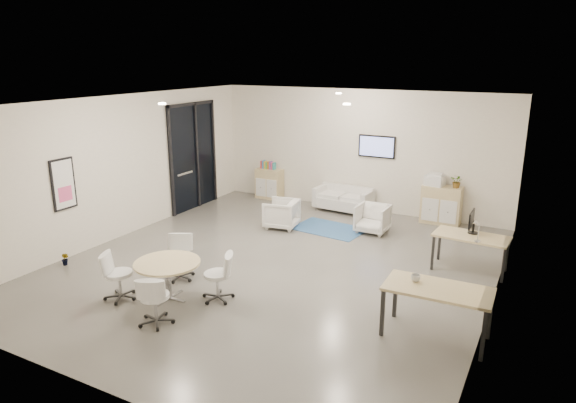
# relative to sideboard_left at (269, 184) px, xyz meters

# --- Properties ---
(room_shell) EXTENTS (9.60, 10.60, 4.80)m
(room_shell) POSITION_rel_sideboard_left_xyz_m (2.62, -4.27, 1.17)
(room_shell) COLOR #53514C
(room_shell) RESTS_ON ground
(glass_door) EXTENTS (0.09, 1.90, 2.85)m
(glass_door) POSITION_rel_sideboard_left_xyz_m (-1.33, -1.76, 1.07)
(glass_door) COLOR black
(glass_door) RESTS_ON room_shell
(artwork) EXTENTS (0.05, 0.54, 1.04)m
(artwork) POSITION_rel_sideboard_left_xyz_m (-1.35, -5.87, 1.11)
(artwork) COLOR black
(artwork) RESTS_ON room_shell
(wall_tv) EXTENTS (0.98, 0.06, 0.58)m
(wall_tv) POSITION_rel_sideboard_left_xyz_m (3.12, 0.19, 1.32)
(wall_tv) COLOR black
(wall_tv) RESTS_ON room_shell
(ceiling_spots) EXTENTS (3.14, 4.14, 0.03)m
(ceiling_spots) POSITION_rel_sideboard_left_xyz_m (2.42, -3.44, 2.75)
(ceiling_spots) COLOR #FFEAC6
(ceiling_spots) RESTS_ON room_shell
(sideboard_left) EXTENTS (0.77, 0.40, 0.87)m
(sideboard_left) POSITION_rel_sideboard_left_xyz_m (0.00, 0.00, 0.00)
(sideboard_left) COLOR tan
(sideboard_left) RESTS_ON room_shell
(sideboard_right) EXTENTS (0.95, 0.46, 0.95)m
(sideboard_right) POSITION_rel_sideboard_left_xyz_m (4.92, -0.03, 0.04)
(sideboard_right) COLOR tan
(sideboard_right) RESTS_ON room_shell
(books) EXTENTS (0.45, 0.14, 0.22)m
(books) POSITION_rel_sideboard_left_xyz_m (-0.04, 0.00, 0.55)
(books) COLOR red
(books) RESTS_ON sideboard_left
(printer) EXTENTS (0.49, 0.43, 0.31)m
(printer) POSITION_rel_sideboard_left_xyz_m (4.72, -0.02, 0.66)
(printer) COLOR white
(printer) RESTS_ON sideboard_right
(loveseat) EXTENTS (1.53, 0.84, 0.56)m
(loveseat) POSITION_rel_sideboard_left_xyz_m (2.40, -0.15, -0.13)
(loveseat) COLOR silver
(loveseat) RESTS_ON room_shell
(blue_rug) EXTENTS (1.77, 1.28, 0.01)m
(blue_rug) POSITION_rel_sideboard_left_xyz_m (2.67, -1.74, -0.43)
(blue_rug) COLOR #2E578E
(blue_rug) RESTS_ON room_shell
(armchair_left) EXTENTS (0.80, 0.84, 0.76)m
(armchair_left) POSITION_rel_sideboard_left_xyz_m (1.59, -2.17, -0.05)
(armchair_left) COLOR silver
(armchair_left) RESTS_ON room_shell
(armchair_right) EXTENTS (0.71, 0.67, 0.73)m
(armchair_right) POSITION_rel_sideboard_left_xyz_m (3.65, -1.47, -0.07)
(armchair_right) COLOR silver
(armchair_right) RESTS_ON room_shell
(desk_rear) EXTENTS (1.41, 0.78, 0.72)m
(desk_rear) POSITION_rel_sideboard_left_xyz_m (6.05, -2.74, 0.21)
(desk_rear) COLOR tan
(desk_rear) RESTS_ON room_shell
(desk_front) EXTENTS (1.54, 0.80, 0.79)m
(desk_front) POSITION_rel_sideboard_left_xyz_m (6.02, -5.54, 0.28)
(desk_front) COLOR tan
(desk_front) RESTS_ON room_shell
(monitor) EXTENTS (0.20, 0.50, 0.44)m
(monitor) POSITION_rel_sideboard_left_xyz_m (6.01, -2.59, 0.52)
(monitor) COLOR black
(monitor) RESTS_ON desk_rear
(round_table) EXTENTS (1.11, 1.11, 0.68)m
(round_table) POSITION_rel_sideboard_left_xyz_m (1.73, -6.42, 0.16)
(round_table) COLOR tan
(round_table) RESTS_ON room_shell
(meeting_chairs) EXTENTS (2.27, 2.27, 0.82)m
(meeting_chairs) POSITION_rel_sideboard_left_xyz_m (1.73, -6.42, -0.02)
(meeting_chairs) COLOR white
(meeting_chairs) RESTS_ON room_shell
(plant_cabinet) EXTENTS (0.40, 0.42, 0.26)m
(plant_cabinet) POSITION_rel_sideboard_left_xyz_m (5.25, -0.05, 0.64)
(plant_cabinet) COLOR #3F7F3F
(plant_cabinet) RESTS_ON sideboard_right
(plant_floor) EXTENTS (0.18, 0.28, 0.12)m
(plant_floor) POSITION_rel_sideboard_left_xyz_m (-1.08, -6.25, -0.38)
(plant_floor) COLOR #3F7F3F
(plant_floor) RESTS_ON room_shell
(cup) EXTENTS (0.15, 0.13, 0.14)m
(cup) POSITION_rel_sideboard_left_xyz_m (5.68, -5.47, 0.43)
(cup) COLOR white
(cup) RESTS_ON desk_front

